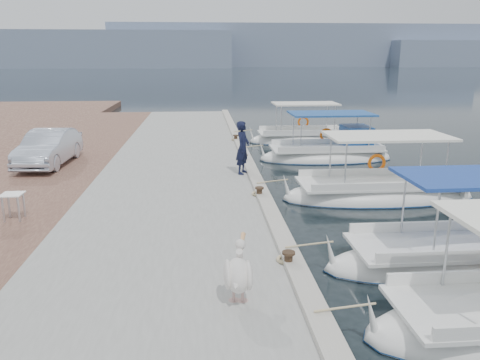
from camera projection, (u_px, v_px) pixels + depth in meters
name	position (u px, v px, depth m)	size (l,w,h in m)	color
ground	(278.00, 229.00, 13.44)	(400.00, 400.00, 0.00)	black
concrete_quay	(180.00, 178.00, 17.94)	(6.00, 40.00, 0.50)	gray
quay_curb	(252.00, 169.00, 18.09)	(0.44, 40.00, 0.12)	#A9A395
cobblestone_strip	(46.00, 181.00, 17.54)	(4.00, 40.00, 0.50)	brown
distant_hills	(271.00, 49.00, 207.85)	(330.00, 60.00, 18.00)	slate
fishing_caique_c	(378.00, 195.00, 16.27)	(6.78, 2.44, 2.83)	white
fishing_caique_d	(328.00, 155.00, 22.32)	(6.37, 2.45, 2.83)	white
fishing_caique_e	(302.00, 140.00, 26.84)	(6.03, 2.24, 2.83)	white
mooring_bollards	(259.00, 191.00, 14.67)	(0.28, 20.28, 0.33)	black
pelican	(238.00, 273.00, 8.37)	(0.60, 1.37, 1.06)	tan
fisherman	(243.00, 148.00, 17.42)	(0.72, 0.47, 1.98)	black
parked_car	(49.00, 148.00, 18.92)	(1.49, 4.28, 1.41)	silver
folding_table	(13.00, 201.00, 12.58)	(0.55, 0.55, 0.73)	silver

